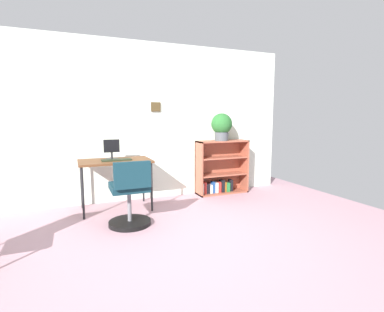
% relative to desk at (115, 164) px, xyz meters
% --- Properties ---
extents(ground_plane, '(6.24, 6.24, 0.00)m').
position_rel_desk_xyz_m(ground_plane, '(0.43, -1.69, -0.66)').
color(ground_plane, '#B18895').
extents(wall_back, '(5.20, 0.12, 2.50)m').
position_rel_desk_xyz_m(wall_back, '(0.43, 0.46, 0.59)').
color(wall_back, silver).
rests_on(wall_back, ground_plane).
extents(desk, '(0.99, 0.60, 0.72)m').
position_rel_desk_xyz_m(desk, '(0.00, 0.00, 0.00)').
color(desk, brown).
rests_on(desk, ground_plane).
extents(monitor, '(0.22, 0.18, 0.29)m').
position_rel_desk_xyz_m(monitor, '(-0.03, 0.07, 0.19)').
color(monitor, '#262628').
rests_on(monitor, desk).
extents(keyboard, '(0.41, 0.15, 0.02)m').
position_rel_desk_xyz_m(keyboard, '(0.01, -0.06, 0.07)').
color(keyboard, black).
rests_on(keyboard, desk).
extents(office_chair, '(0.52, 0.55, 0.83)m').
position_rel_desk_xyz_m(office_chair, '(0.06, -0.74, -0.30)').
color(office_chair, black).
rests_on(office_chair, ground_plane).
extents(bookshelf_low, '(0.91, 0.30, 0.93)m').
position_rel_desk_xyz_m(bookshelf_low, '(1.83, 0.27, -0.25)').
color(bookshelf_low, '#9E533D').
rests_on(bookshelf_low, ground_plane).
extents(potted_plant_on_shelf, '(0.36, 0.36, 0.46)m').
position_rel_desk_xyz_m(potted_plant_on_shelf, '(1.82, 0.21, 0.52)').
color(potted_plant_on_shelf, '#474C51').
rests_on(potted_plant_on_shelf, bookshelf_low).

